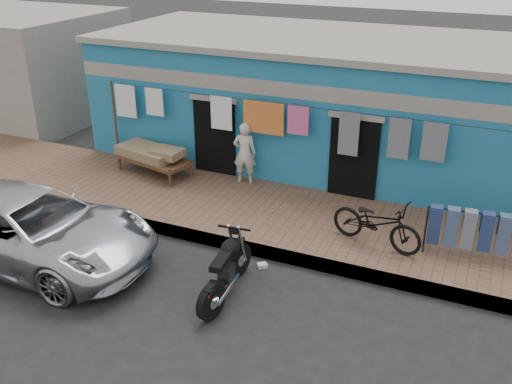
% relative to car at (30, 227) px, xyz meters
% --- Properties ---
extents(ground, '(80.00, 80.00, 0.00)m').
position_rel_car_xyz_m(ground, '(3.67, 0.30, -0.71)').
color(ground, black).
rests_on(ground, ground).
extents(sidewalk, '(28.00, 3.00, 0.25)m').
position_rel_car_xyz_m(sidewalk, '(3.67, 3.30, -0.59)').
color(sidewalk, brown).
rests_on(sidewalk, ground).
extents(curb, '(28.00, 0.10, 0.25)m').
position_rel_car_xyz_m(curb, '(3.67, 1.85, -0.59)').
color(curb, gray).
rests_on(curb, ground).
extents(building, '(12.20, 5.20, 3.36)m').
position_rel_car_xyz_m(building, '(3.67, 7.29, 0.97)').
color(building, '#1B6892').
rests_on(building, ground).
extents(neighbor_left, '(6.00, 5.00, 3.40)m').
position_rel_car_xyz_m(neighbor_left, '(-7.33, 7.30, 0.99)').
color(neighbor_left, '#9E9384').
rests_on(neighbor_left, ground).
extents(clothesline, '(10.06, 0.06, 2.10)m').
position_rel_car_xyz_m(clothesline, '(3.14, 4.55, 1.09)').
color(clothesline, brown).
rests_on(clothesline, sidewalk).
extents(car, '(5.11, 2.41, 1.42)m').
position_rel_car_xyz_m(car, '(0.00, 0.00, 0.00)').
color(car, '#BCBCC1').
rests_on(car, ground).
extents(seated_person, '(0.61, 0.48, 1.50)m').
position_rel_car_xyz_m(seated_person, '(2.41, 4.50, 0.29)').
color(seated_person, beige).
rests_on(seated_person, sidewalk).
extents(bicycle, '(1.93, 1.05, 1.18)m').
position_rel_car_xyz_m(bicycle, '(5.99, 2.79, 0.13)').
color(bicycle, black).
rests_on(bicycle, sidewalk).
extents(motorcycle, '(0.97, 1.84, 1.11)m').
position_rel_car_xyz_m(motorcycle, '(3.92, 0.42, -0.16)').
color(motorcycle, black).
rests_on(motorcycle, ground).
extents(charpoy, '(2.45, 1.86, 0.68)m').
position_rel_car_xyz_m(charpoy, '(0.10, 4.10, -0.12)').
color(charpoy, brown).
rests_on(charpoy, sidewalk).
extents(jeans_rack, '(1.99, 0.76, 0.92)m').
position_rel_car_xyz_m(jeans_rack, '(7.78, 3.18, -0.00)').
color(jeans_rack, black).
rests_on(jeans_rack, sidewalk).
extents(litter_a, '(0.23, 0.22, 0.08)m').
position_rel_car_xyz_m(litter_a, '(4.16, 1.50, -0.67)').
color(litter_a, silver).
rests_on(litter_a, ground).
extents(litter_b, '(0.19, 0.21, 0.08)m').
position_rel_car_xyz_m(litter_b, '(3.70, 1.50, -0.67)').
color(litter_b, silver).
rests_on(litter_b, ground).
extents(litter_c, '(0.21, 0.24, 0.08)m').
position_rel_car_xyz_m(litter_c, '(3.74, 1.50, -0.67)').
color(litter_c, silver).
rests_on(litter_c, ground).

